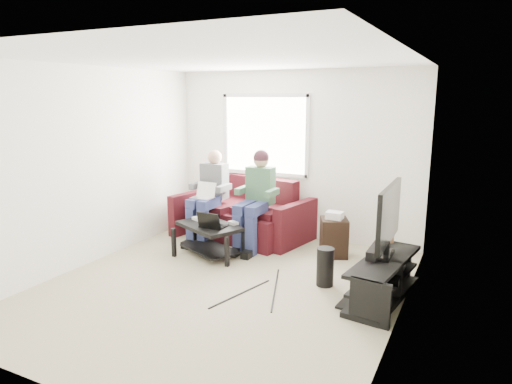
% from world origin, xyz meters
% --- Properties ---
extents(floor, '(4.50, 4.50, 0.00)m').
position_xyz_m(floor, '(0.00, 0.00, 0.00)').
color(floor, tan).
rests_on(floor, ground).
extents(ceiling, '(4.50, 4.50, 0.00)m').
position_xyz_m(ceiling, '(0.00, 0.00, 2.60)').
color(ceiling, white).
rests_on(ceiling, wall_back).
extents(wall_back, '(4.50, 0.00, 4.50)m').
position_xyz_m(wall_back, '(0.00, 2.25, 1.30)').
color(wall_back, white).
rests_on(wall_back, floor).
extents(wall_front, '(4.50, 0.00, 4.50)m').
position_xyz_m(wall_front, '(0.00, -2.25, 1.30)').
color(wall_front, white).
rests_on(wall_front, floor).
extents(wall_left, '(0.00, 4.50, 4.50)m').
position_xyz_m(wall_left, '(-2.00, 0.00, 1.30)').
color(wall_left, white).
rests_on(wall_left, floor).
extents(wall_right, '(0.00, 4.50, 4.50)m').
position_xyz_m(wall_right, '(2.00, 0.00, 1.30)').
color(wall_right, white).
rests_on(wall_right, floor).
extents(window, '(1.48, 0.04, 1.28)m').
position_xyz_m(window, '(-0.50, 2.23, 1.60)').
color(window, white).
rests_on(window, wall_back).
extents(sofa, '(2.18, 1.28, 0.93)m').
position_xyz_m(sofa, '(-0.68, 1.82, 0.34)').
color(sofa, '#3F100F').
rests_on(sofa, floor).
extents(person_left, '(0.40, 0.70, 1.39)m').
position_xyz_m(person_left, '(-1.08, 1.45, 0.77)').
color(person_left, navy).
rests_on(person_left, sofa).
extents(person_right, '(0.40, 0.71, 1.44)m').
position_xyz_m(person_right, '(-0.28, 1.47, 0.83)').
color(person_right, navy).
rests_on(person_right, sofa).
extents(laptop_silver, '(0.38, 0.32, 0.24)m').
position_xyz_m(laptop_silver, '(-1.08, 1.29, 0.76)').
color(laptop_silver, silver).
rests_on(laptop_silver, person_left).
extents(coffee_table, '(1.07, 0.89, 0.46)m').
position_xyz_m(coffee_table, '(-0.69, 0.83, 0.34)').
color(coffee_table, black).
rests_on(coffee_table, floor).
extents(laptop_black, '(0.41, 0.35, 0.24)m').
position_xyz_m(laptop_black, '(-0.57, 0.75, 0.58)').
color(laptop_black, black).
rests_on(laptop_black, coffee_table).
extents(controller_a, '(0.16, 0.14, 0.04)m').
position_xyz_m(controller_a, '(-0.97, 0.95, 0.48)').
color(controller_a, silver).
rests_on(controller_a, coffee_table).
extents(controller_b, '(0.17, 0.15, 0.04)m').
position_xyz_m(controller_b, '(-0.79, 1.01, 0.48)').
color(controller_b, black).
rests_on(controller_b, coffee_table).
extents(controller_c, '(0.16, 0.14, 0.04)m').
position_xyz_m(controller_c, '(-0.39, 0.98, 0.48)').
color(controller_c, gray).
rests_on(controller_c, coffee_table).
extents(tv_stand, '(0.60, 1.44, 0.46)m').
position_xyz_m(tv_stand, '(1.77, 0.51, 0.21)').
color(tv_stand, black).
rests_on(tv_stand, floor).
extents(tv, '(0.12, 1.10, 0.81)m').
position_xyz_m(tv, '(1.77, 0.61, 0.92)').
color(tv, black).
rests_on(tv, tv_stand).
extents(soundbar, '(0.12, 0.50, 0.10)m').
position_xyz_m(soundbar, '(1.65, 0.61, 0.51)').
color(soundbar, black).
rests_on(soundbar, tv_stand).
extents(drink_cup, '(0.08, 0.08, 0.12)m').
position_xyz_m(drink_cup, '(1.72, 1.14, 0.52)').
color(drink_cup, '#B47A4D').
rests_on(drink_cup, tv_stand).
extents(console_white, '(0.30, 0.22, 0.06)m').
position_xyz_m(console_white, '(1.77, 0.11, 0.27)').
color(console_white, silver).
rests_on(console_white, tv_stand).
extents(console_grey, '(0.34, 0.26, 0.08)m').
position_xyz_m(console_grey, '(1.77, 0.81, 0.28)').
color(console_grey, gray).
rests_on(console_grey, tv_stand).
extents(console_black, '(0.38, 0.30, 0.07)m').
position_xyz_m(console_black, '(1.77, 0.46, 0.28)').
color(console_black, black).
rests_on(console_black, tv_stand).
extents(subwoofer, '(0.20, 0.20, 0.46)m').
position_xyz_m(subwoofer, '(1.08, 0.57, 0.23)').
color(subwoofer, black).
rests_on(subwoofer, floor).
extents(keyboard_floor, '(0.20, 0.49, 0.03)m').
position_xyz_m(keyboard_floor, '(1.47, 0.26, 0.01)').
color(keyboard_floor, black).
rests_on(keyboard_floor, floor).
extents(end_table, '(0.36, 0.36, 0.64)m').
position_xyz_m(end_table, '(0.87, 1.60, 0.29)').
color(end_table, black).
rests_on(end_table, floor).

